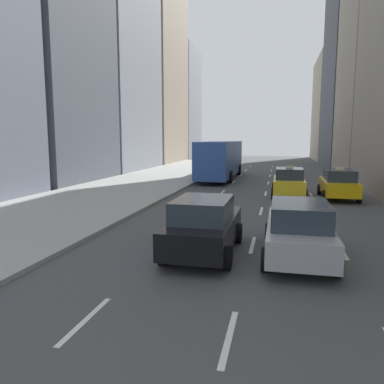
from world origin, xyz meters
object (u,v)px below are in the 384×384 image
(sedan_silver_behind, at_px, (299,229))
(city_bus, at_px, (221,158))
(sedan_black_near, at_px, (204,225))
(taxi_second, at_px, (338,184))
(taxi_lead, at_px, (289,182))

(sedan_silver_behind, xyz_separation_m, city_bus, (-5.61, 21.44, 0.92))
(sedan_black_near, bearing_deg, taxi_second, 65.21)
(taxi_lead, bearing_deg, sedan_black_near, -102.56)
(taxi_second, height_order, sedan_silver_behind, taxi_second)
(city_bus, bearing_deg, taxi_second, -48.46)
(taxi_lead, distance_m, sedan_silver_behind, 12.38)
(taxi_lead, relative_size, taxi_second, 1.00)
(sedan_black_near, relative_size, city_bus, 0.38)
(taxi_second, distance_m, sedan_silver_behind, 12.27)
(taxi_lead, distance_m, city_bus, 10.69)
(taxi_lead, distance_m, taxi_second, 2.83)
(sedan_black_near, height_order, city_bus, city_bus)
(sedan_black_near, bearing_deg, city_bus, 97.41)
(sedan_black_near, bearing_deg, sedan_silver_behind, 3.71)
(taxi_second, relative_size, city_bus, 0.38)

